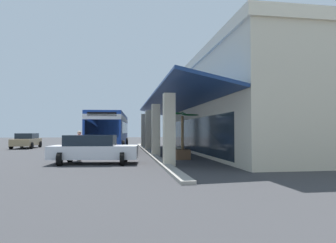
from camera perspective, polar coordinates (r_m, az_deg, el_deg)
name	(u,v)px	position (r m, az deg, el deg)	size (l,w,h in m)	color
ground	(200,151)	(24.70, 6.30, -5.76)	(120.00, 120.00, 0.00)	#38383A
curb_strip	(149,152)	(23.03, -3.69, -5.90)	(27.86, 0.50, 0.12)	#9E998E
plaza_building	(265,109)	(25.75, 18.21, 2.28)	(23.52, 16.49, 6.99)	beige
transit_bus	(110,129)	(25.71, -11.16, -1.45)	(11.33, 3.21, 3.34)	#193D9E
parked_sedan_tan	(27,141)	(32.46, -25.65, -3.33)	(4.41, 2.04, 1.47)	#9E845B
parked_sedan_white	(94,149)	(15.72, -14.19, -5.18)	(2.73, 4.56, 1.47)	silver
pedestrian	(79,144)	(17.45, -16.78, -4.18)	(0.43, 0.58, 1.69)	#726651
potted_palm	(183,148)	(17.61, 2.85, -5.05)	(1.89, 1.74, 2.87)	brown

